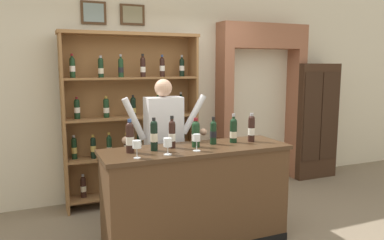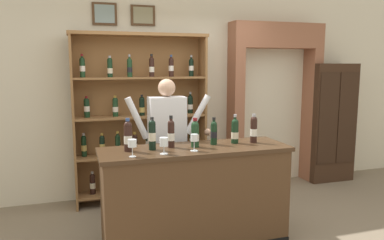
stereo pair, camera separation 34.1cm
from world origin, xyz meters
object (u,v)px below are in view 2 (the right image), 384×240
Objects in this scene: side_cabinet at (329,122)px; tasting_bottle_prosecco at (254,129)px; tasting_bottle_grappa at (235,131)px; tasting_bottle_bianco at (195,133)px; tasting_bottle_super_tuscan at (152,134)px; wine_glass_right at (194,139)px; wine_glass_spare at (164,143)px; wine_glass_center at (132,144)px; tasting_bottle_brunello at (214,132)px; wine_shelf at (141,115)px; tasting_counter at (195,197)px; shopkeeper at (167,136)px; tasting_bottle_vin_santo at (171,133)px; tasting_bottle_riserva at (128,136)px.

tasting_bottle_prosecco is (-2.03, -1.42, 0.24)m from side_cabinet.
tasting_bottle_bianco is at bearing -174.38° from tasting_bottle_grappa.
side_cabinet is 3.42m from tasting_bottle_super_tuscan.
wine_glass_right reaches higher than wine_glass_spare.
wine_glass_right is at bearing 4.79° from wine_glass_center.
tasting_bottle_brunello is at bearing 37.32° from wine_glass_right.
wine_shelf is 1.62m from wine_glass_spare.
side_cabinet reaches higher than tasting_bottle_super_tuscan.
tasting_counter is 1.13× the size of shopkeeper.
tasting_bottle_vin_santo is at bearing 179.56° from tasting_bottle_brunello.
wine_shelf is at bearing 92.56° from tasting_bottle_vin_santo.
tasting_bottle_riserva is 2.04× the size of wine_glass_spare.
side_cabinet reaches higher than tasting_bottle_bianco.
tasting_bottle_brunello is 0.43m from tasting_bottle_prosecco.
wine_glass_center is at bearing -161.89° from tasting_bottle_bianco.
tasting_bottle_grappa is (1.10, 0.03, -0.02)m from tasting_bottle_riserva.
tasting_counter is at bearing -151.46° from side_cabinet.
tasting_bottle_vin_santo is 0.87m from tasting_bottle_prosecco.
tasting_bottle_super_tuscan is at bearing 44.23° from wine_glass_center.
tasting_bottle_riserva is 1.04× the size of tasting_bottle_prosecco.
tasting_bottle_bianco is at bearing -12.82° from tasting_bottle_vin_santo.
tasting_bottle_prosecco is (0.79, -0.53, 0.13)m from shopkeeper.
tasting_counter is 0.67m from tasting_bottle_brunello.
tasting_counter is 5.92× the size of tasting_bottle_vin_santo.
tasting_bottle_vin_santo is 1.05× the size of tasting_bottle_prosecco.
tasting_bottle_brunello is at bearing 16.79° from wine_glass_center.
shopkeeper is 0.91m from wine_glass_center.
tasting_bottle_grappa is (0.23, -0.00, 0.00)m from tasting_bottle_brunello.
tasting_bottle_grappa is at bearing -39.91° from shopkeeper.
tasting_bottle_brunello is at bearing 18.01° from tasting_counter.
wine_glass_right is at bearing -81.79° from wine_shelf.
tasting_bottle_bianco is at bearing 18.11° from wine_glass_center.
wine_glass_right is (0.59, -0.18, -0.03)m from tasting_bottle_riserva.
shopkeeper is 5.26× the size of tasting_bottle_vin_santo.
side_cabinet is 5.79× the size of tasting_bottle_vin_santo.
tasting_bottle_brunello reaches higher than wine_glass_spare.
wine_glass_spare is (-0.21, -0.74, 0.09)m from shopkeeper.
tasting_bottle_vin_santo reaches higher than tasting_bottle_prosecco.
tasting_bottle_grappa is 0.55m from wine_glass_right.
tasting_counter is at bearing -3.53° from tasting_bottle_riserva.
shopkeeper reaches higher than tasting_counter.
wine_glass_center is at bearing -123.60° from shopkeeper.
tasting_bottle_vin_santo is 0.23m from tasting_bottle_bianco.
side_cabinet is at bearing 23.08° from tasting_bottle_riserva.
tasting_bottle_bianco is (0.43, -0.00, -0.02)m from tasting_bottle_super_tuscan.
side_cabinet is 5.80× the size of tasting_bottle_super_tuscan.
wine_shelf is 2.97m from side_cabinet.
shopkeeper reaches higher than wine_glass_center.
tasting_bottle_bianco is 0.68m from wine_glass_center.
tasting_bottle_grappa is (0.45, 0.04, -0.00)m from tasting_bottle_bianco.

